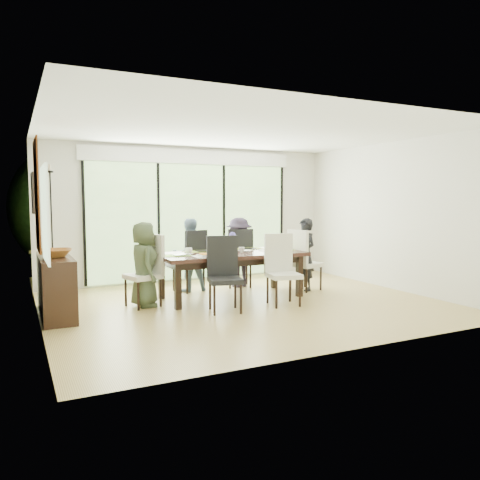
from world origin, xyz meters
name	(u,v)px	position (x,y,z in m)	size (l,w,h in m)	color
floor	(247,305)	(0.00, 0.00, -0.01)	(6.00, 5.00, 0.01)	olive
ceiling	(247,130)	(0.00, 0.00, 2.71)	(6.00, 5.00, 0.01)	white
wall_back	(191,214)	(0.00, 2.51, 1.35)	(6.00, 0.02, 2.70)	silver
wall_front	(353,228)	(0.00, -2.51, 1.35)	(6.00, 0.02, 2.70)	white
wall_left	(36,223)	(-3.01, 0.00, 1.35)	(0.02, 5.00, 2.70)	white
wall_right	(393,216)	(3.01, 0.00, 1.35)	(0.02, 5.00, 2.70)	beige
glass_doors	(192,222)	(0.00, 2.47, 1.20)	(4.20, 0.02, 2.30)	#598C3F
blinds_header	(192,157)	(0.00, 2.46, 2.50)	(4.40, 0.06, 0.28)	white
mullion_a	(84,224)	(-2.10, 2.46, 1.20)	(0.05, 0.04, 2.30)	black
mullion_b	(159,222)	(-0.70, 2.46, 1.20)	(0.05, 0.04, 2.30)	black
mullion_c	(224,221)	(0.70, 2.46, 1.20)	(0.05, 0.04, 2.30)	black
mullion_d	(281,220)	(2.10, 2.46, 1.20)	(0.05, 0.04, 2.30)	black
side_window	(45,214)	(-2.97, -1.20, 1.50)	(0.02, 0.90, 1.00)	#8CAD7F
deck	(178,276)	(0.00, 3.40, -0.05)	(6.00, 1.80, 0.10)	brown
rail_top	(167,246)	(0.00, 4.20, 0.55)	(6.00, 0.08, 0.06)	brown
foliage_left	(81,208)	(-1.80, 5.20, 1.44)	(3.20, 3.20, 3.20)	#14380F
foliage_mid	(163,194)	(0.40, 5.80, 1.80)	(4.00, 4.00, 4.00)	#14380F
foliage_right	(236,214)	(2.20, 5.00, 1.26)	(2.80, 2.80, 2.80)	#14380F
foliage_far	(120,200)	(-0.60, 6.50, 1.62)	(3.60, 3.60, 3.60)	#14380F
table_top	(231,254)	(0.00, 0.58, 0.73)	(2.44, 1.12, 0.06)	black
table_apron	(231,260)	(0.00, 0.58, 0.64)	(2.24, 0.92, 0.10)	black
table_leg_fl	(178,286)	(-1.08, 0.15, 0.35)	(0.09, 0.09, 0.70)	black
table_leg_fr	(299,276)	(1.08, 0.15, 0.35)	(0.09, 0.09, 0.70)	black
table_leg_bl	(161,278)	(-1.08, 1.01, 0.35)	(0.09, 0.09, 0.70)	black
table_leg_br	(274,269)	(1.08, 1.01, 0.35)	(0.09, 0.09, 0.70)	black
chair_left_end	(143,271)	(-1.50, 0.58, 0.56)	(0.47, 0.47, 1.12)	silver
chair_right_end	(306,260)	(1.50, 0.58, 0.56)	(0.47, 0.47, 1.12)	white
chair_far_left	(189,260)	(-0.45, 1.43, 0.56)	(0.47, 0.47, 1.12)	black
chair_far_right	(239,257)	(0.55, 1.43, 0.56)	(0.47, 0.47, 1.12)	black
chair_near_left	(225,274)	(-0.50, -0.29, 0.56)	(0.47, 0.47, 1.12)	black
chair_near_right	(284,270)	(0.50, -0.29, 0.56)	(0.47, 0.47, 1.12)	silver
person_left_end	(144,264)	(-1.48, 0.58, 0.66)	(0.61, 0.38, 1.31)	#414E34
person_right_end	(305,254)	(1.48, 0.58, 0.66)	(0.61, 0.38, 1.31)	black
person_far_left	(189,255)	(-0.45, 1.41, 0.66)	(0.61, 0.38, 1.31)	#758FA9
person_far_right	(239,252)	(0.55, 1.41, 0.66)	(0.61, 0.38, 1.31)	#271F2F
placemat_left	(177,255)	(-0.95, 0.58, 0.77)	(0.45, 0.33, 0.01)	#87BD43
placemat_right	(280,250)	(0.95, 0.58, 0.77)	(0.45, 0.33, 0.01)	#94BF44
placemat_far_l	(197,251)	(-0.45, 0.98, 0.77)	(0.45, 0.33, 0.01)	#97BA42
placemat_far_r	(249,249)	(0.55, 0.98, 0.77)	(0.45, 0.33, 0.01)	olive
placemat_paper	(207,256)	(-0.55, 0.28, 0.77)	(0.45, 0.33, 0.01)	white
tablet_far_l	(204,251)	(-0.35, 0.93, 0.77)	(0.26, 0.18, 0.01)	black
tablet_far_r	(248,249)	(0.50, 0.93, 0.77)	(0.24, 0.17, 0.01)	black
papers	(269,251)	(0.70, 0.53, 0.76)	(0.31, 0.22, 0.00)	white
platter_base	(207,255)	(-0.55, 0.28, 0.78)	(0.26, 0.26, 0.02)	white
platter_snacks	(207,254)	(-0.55, 0.28, 0.80)	(0.20, 0.20, 0.01)	#C67217
vase	(233,249)	(0.05, 0.63, 0.82)	(0.08, 0.08, 0.12)	silver
hyacinth_stems	(233,241)	(0.05, 0.63, 0.95)	(0.04, 0.04, 0.16)	#337226
hyacinth_blooms	(233,235)	(0.05, 0.63, 1.05)	(0.11, 0.11, 0.11)	#5346B1
laptop	(185,255)	(-0.85, 0.48, 0.78)	(0.34, 0.22, 0.03)	silver
cup_a	(188,251)	(-0.70, 0.73, 0.81)	(0.13, 0.13, 0.10)	white
cup_b	(242,250)	(0.15, 0.48, 0.81)	(0.10, 0.10, 0.09)	white
cup_c	(270,247)	(0.80, 0.68, 0.81)	(0.13, 0.13, 0.10)	white
book	(243,251)	(0.25, 0.63, 0.77)	(0.17, 0.23, 0.02)	white
sideboard	(56,286)	(-2.76, 0.57, 0.43)	(0.43, 1.51, 0.85)	black
bowl	(55,253)	(-2.76, 0.47, 0.91)	(0.45, 0.45, 0.11)	brown
candlestick_base	(53,252)	(-2.76, 0.92, 0.87)	(0.09, 0.09, 0.04)	black
candlestick_shaft	(51,212)	(-2.76, 0.92, 1.47)	(0.02, 0.02, 1.18)	black
candlestick_pan	(50,172)	(-2.76, 0.92, 2.05)	(0.09, 0.09, 0.03)	black
candle	(50,168)	(-2.76, 0.92, 2.11)	(0.03, 0.03, 0.09)	silver
tapestry	(37,196)	(-2.97, 0.40, 1.70)	(0.02, 1.00, 1.50)	brown
art_frame	(33,193)	(-2.97, 1.70, 1.75)	(0.03, 0.55, 0.65)	black
art_canvas	(34,193)	(-2.95, 1.70, 1.75)	(0.01, 0.45, 0.55)	#1B5858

